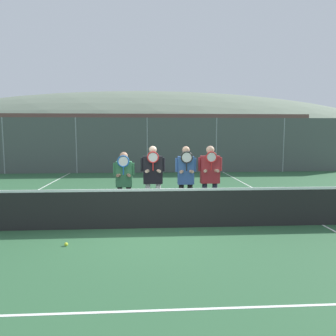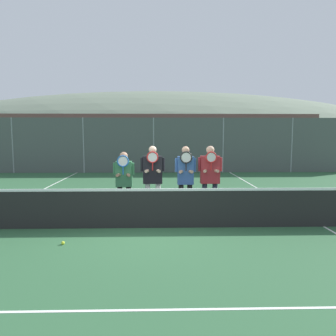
{
  "view_description": "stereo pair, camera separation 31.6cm",
  "coord_description": "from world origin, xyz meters",
  "px_view_note": "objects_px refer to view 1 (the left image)",
  "views": [
    {
      "loc": [
        0.01,
        -7.32,
        2.19
      ],
      "look_at": [
        0.54,
        1.09,
        1.27
      ],
      "focal_mm": 35.0,
      "sensor_mm": 36.0,
      "label": 1
    },
    {
      "loc": [
        0.33,
        -7.33,
        2.19
      ],
      "look_at": [
        0.54,
        1.09,
        1.27
      ],
      "focal_mm": 35.0,
      "sensor_mm": 36.0,
      "label": 2
    }
  ],
  "objects_px": {
    "player_center_right": "(186,177)",
    "car_left_of_center": "(113,154)",
    "car_center": "(196,153)",
    "player_leftmost": "(124,180)",
    "car_far_left": "(30,155)",
    "car_right_of_center": "(277,152)",
    "player_rightmost": "(210,175)",
    "player_center_left": "(153,176)",
    "tennis_ball_on_court": "(66,244)"
  },
  "relations": [
    {
      "from": "player_center_right",
      "to": "car_left_of_center",
      "type": "relative_size",
      "value": 0.45
    },
    {
      "from": "player_center_right",
      "to": "car_center",
      "type": "relative_size",
      "value": 0.4
    },
    {
      "from": "player_leftmost",
      "to": "car_far_left",
      "type": "xyz_separation_m",
      "value": [
        -6.3,
        11.35,
        -0.13
      ]
    },
    {
      "from": "car_right_of_center",
      "to": "car_far_left",
      "type": "bearing_deg",
      "value": -178.0
    },
    {
      "from": "player_rightmost",
      "to": "car_far_left",
      "type": "relative_size",
      "value": 0.44
    },
    {
      "from": "player_center_left",
      "to": "player_center_right",
      "type": "height_order",
      "value": "player_center_left"
    },
    {
      "from": "player_center_right",
      "to": "player_rightmost",
      "type": "relative_size",
      "value": 1.0
    },
    {
      "from": "player_leftmost",
      "to": "player_center_right",
      "type": "relative_size",
      "value": 0.92
    },
    {
      "from": "car_far_left",
      "to": "car_center",
      "type": "distance_m",
      "value": 9.92
    },
    {
      "from": "car_far_left",
      "to": "car_left_of_center",
      "type": "bearing_deg",
      "value": 0.3
    },
    {
      "from": "car_far_left",
      "to": "car_right_of_center",
      "type": "height_order",
      "value": "car_right_of_center"
    },
    {
      "from": "player_rightmost",
      "to": "car_far_left",
      "type": "distance_m",
      "value": 14.18
    },
    {
      "from": "car_far_left",
      "to": "car_right_of_center",
      "type": "relative_size",
      "value": 0.98
    },
    {
      "from": "player_rightmost",
      "to": "car_center",
      "type": "bearing_deg",
      "value": 83.23
    },
    {
      "from": "car_left_of_center",
      "to": "car_right_of_center",
      "type": "xyz_separation_m",
      "value": [
        10.22,
        0.5,
        0.05
      ]
    },
    {
      "from": "car_left_of_center",
      "to": "car_right_of_center",
      "type": "distance_m",
      "value": 10.23
    },
    {
      "from": "player_leftmost",
      "to": "tennis_ball_on_court",
      "type": "xyz_separation_m",
      "value": [
        -0.99,
        -2.02,
        -0.96
      ]
    },
    {
      "from": "player_leftmost",
      "to": "player_rightmost",
      "type": "height_order",
      "value": "player_rightmost"
    },
    {
      "from": "player_leftmost",
      "to": "car_far_left",
      "type": "distance_m",
      "value": 12.98
    },
    {
      "from": "car_center",
      "to": "player_center_left",
      "type": "bearing_deg",
      "value": -103.62
    },
    {
      "from": "car_right_of_center",
      "to": "car_left_of_center",
      "type": "bearing_deg",
      "value": -177.19
    },
    {
      "from": "player_leftmost",
      "to": "car_center",
      "type": "distance_m",
      "value": 12.41
    },
    {
      "from": "car_left_of_center",
      "to": "car_right_of_center",
      "type": "height_order",
      "value": "car_right_of_center"
    },
    {
      "from": "player_center_left",
      "to": "player_leftmost",
      "type": "bearing_deg",
      "value": -178.92
    },
    {
      "from": "car_far_left",
      "to": "car_center",
      "type": "xyz_separation_m",
      "value": [
        9.91,
        0.53,
        0.05
      ]
    },
    {
      "from": "player_rightmost",
      "to": "car_far_left",
      "type": "bearing_deg",
      "value": 126.8
    },
    {
      "from": "car_far_left",
      "to": "car_center",
      "type": "relative_size",
      "value": 0.91
    },
    {
      "from": "car_left_of_center",
      "to": "player_leftmost",
      "type": "bearing_deg",
      "value": -82.76
    },
    {
      "from": "player_leftmost",
      "to": "car_right_of_center",
      "type": "xyz_separation_m",
      "value": [
        8.77,
        11.87,
        -0.07
      ]
    },
    {
      "from": "player_leftmost",
      "to": "car_right_of_center",
      "type": "distance_m",
      "value": 14.76
    },
    {
      "from": "player_rightmost",
      "to": "tennis_ball_on_court",
      "type": "distance_m",
      "value": 3.91
    },
    {
      "from": "player_center_left",
      "to": "car_center",
      "type": "distance_m",
      "value": 12.21
    },
    {
      "from": "car_far_left",
      "to": "tennis_ball_on_court",
      "type": "height_order",
      "value": "car_far_left"
    },
    {
      "from": "car_left_of_center",
      "to": "car_center",
      "type": "relative_size",
      "value": 0.88
    },
    {
      "from": "player_center_left",
      "to": "tennis_ball_on_court",
      "type": "height_order",
      "value": "player_center_left"
    },
    {
      "from": "player_leftmost",
      "to": "player_center_right",
      "type": "height_order",
      "value": "player_center_right"
    },
    {
      "from": "car_center",
      "to": "car_right_of_center",
      "type": "height_order",
      "value": "car_right_of_center"
    },
    {
      "from": "player_leftmost",
      "to": "car_center",
      "type": "bearing_deg",
      "value": 73.1
    },
    {
      "from": "car_far_left",
      "to": "tennis_ball_on_court",
      "type": "bearing_deg",
      "value": -68.33
    },
    {
      "from": "player_center_left",
      "to": "car_right_of_center",
      "type": "distance_m",
      "value": 14.33
    },
    {
      "from": "player_center_left",
      "to": "car_left_of_center",
      "type": "height_order",
      "value": "player_center_left"
    },
    {
      "from": "car_left_of_center",
      "to": "player_center_right",
      "type": "bearing_deg",
      "value": -75.33
    },
    {
      "from": "tennis_ball_on_court",
      "to": "player_leftmost",
      "type": "bearing_deg",
      "value": 64.0
    },
    {
      "from": "player_center_left",
      "to": "car_center",
      "type": "xyz_separation_m",
      "value": [
        2.88,
        11.86,
        -0.17
      ]
    },
    {
      "from": "player_center_right",
      "to": "player_leftmost",
      "type": "bearing_deg",
      "value": 175.88
    },
    {
      "from": "car_center",
      "to": "car_right_of_center",
      "type": "xyz_separation_m",
      "value": [
        5.17,
        -0.0,
        0.01
      ]
    },
    {
      "from": "player_leftmost",
      "to": "car_center",
      "type": "xyz_separation_m",
      "value": [
        3.61,
        11.88,
        -0.08
      ]
    },
    {
      "from": "player_center_right",
      "to": "car_left_of_center",
      "type": "bearing_deg",
      "value": 104.67
    },
    {
      "from": "car_left_of_center",
      "to": "tennis_ball_on_court",
      "type": "relative_size",
      "value": 59.83
    },
    {
      "from": "player_leftmost",
      "to": "tennis_ball_on_court",
      "type": "bearing_deg",
      "value": -116.0
    }
  ]
}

